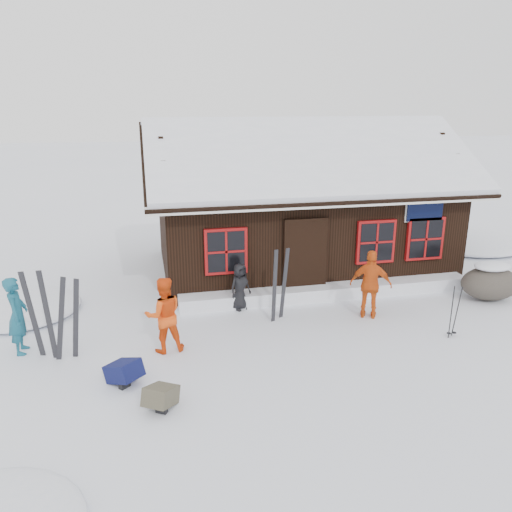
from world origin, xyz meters
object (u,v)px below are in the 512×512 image
at_px(skier_crouched, 240,287).
at_px(boulder, 490,282).
at_px(ski_pair_left, 68,320).
at_px(skier_orange_left, 164,315).
at_px(backpack_olive, 161,400).
at_px(backpack_blue, 124,375).
at_px(ski_poles, 454,313).
at_px(skier_teal, 18,315).
at_px(skier_orange_right, 371,285).

xyz_separation_m(skier_crouched, boulder, (6.28, -0.74, -0.13)).
relative_size(skier_crouched, ski_pair_left, 0.67).
bearing_deg(ski_pair_left, skier_orange_left, 8.77).
bearing_deg(backpack_olive, backpack_blue, 154.80).
bearing_deg(skier_orange_left, ski_poles, 166.41).
relative_size(skier_crouched, boulder, 0.76).
height_order(skier_teal, backpack_blue, skier_teal).
distance_m(skier_crouched, boulder, 6.33).
bearing_deg(skier_orange_right, ski_poles, 161.51).
height_order(skier_crouched, ski_poles, skier_crouched).
relative_size(ski_pair_left, backpack_olive, 3.12).
relative_size(boulder, ski_poles, 1.27).
bearing_deg(skier_crouched, boulder, -34.55).
bearing_deg(backpack_blue, ski_pair_left, 89.53).
xyz_separation_m(skier_orange_right, skier_crouched, (-2.82, 1.13, -0.23)).
xyz_separation_m(skier_orange_left, skier_crouched, (1.86, 1.76, -0.20)).
bearing_deg(backpack_olive, skier_orange_left, 116.38).
xyz_separation_m(skier_orange_right, ski_pair_left, (-6.47, -0.54, 0.01)).
height_order(skier_crouched, ski_pair_left, ski_pair_left).
relative_size(ski_pair_left, backpack_blue, 2.92).
bearing_deg(skier_orange_right, skier_orange_left, 34.94).
distance_m(skier_orange_right, backpack_olive, 5.55).
xyz_separation_m(boulder, ski_pair_left, (-9.93, -0.93, 0.37)).
xyz_separation_m(skier_teal, skier_orange_left, (2.80, -0.57, -0.01)).
xyz_separation_m(skier_teal, skier_crouched, (4.66, 1.19, -0.22)).
xyz_separation_m(skier_orange_right, backpack_olive, (-4.85, -2.61, -0.65)).
relative_size(skier_teal, backpack_blue, 2.68).
xyz_separation_m(skier_orange_right, ski_poles, (1.29, -1.32, -0.25)).
relative_size(skier_orange_left, backpack_blue, 2.64).
bearing_deg(ski_pair_left, skier_teal, 166.09).
xyz_separation_m(boulder, ski_poles, (-2.17, -1.72, 0.11)).
height_order(skier_orange_left, boulder, skier_orange_left).
distance_m(ski_pair_left, ski_poles, 7.80).
distance_m(skier_crouched, ski_pair_left, 4.02).
relative_size(ski_pair_left, ski_poles, 1.46).
bearing_deg(backpack_blue, skier_teal, 99.27).
height_order(skier_teal, skier_crouched, skier_teal).
bearing_deg(backpack_olive, ski_poles, 43.11).
xyz_separation_m(ski_poles, backpack_blue, (-6.74, -0.38, -0.39)).
height_order(skier_orange_left, ski_pair_left, ski_pair_left).
bearing_deg(backpack_blue, skier_orange_left, 12.77).
distance_m(boulder, ski_poles, 2.77).
relative_size(skier_orange_left, boulder, 1.04).
xyz_separation_m(skier_crouched, backpack_olive, (-2.03, -3.75, -0.42)).
bearing_deg(skier_orange_right, skier_teal, 27.72).
bearing_deg(skier_orange_right, ski_pair_left, 32.04).
height_order(boulder, ski_poles, ski_poles).
distance_m(skier_teal, backpack_blue, 2.68).
height_order(skier_teal, ski_poles, skier_teal).
bearing_deg(skier_crouched, skier_teal, 166.45).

